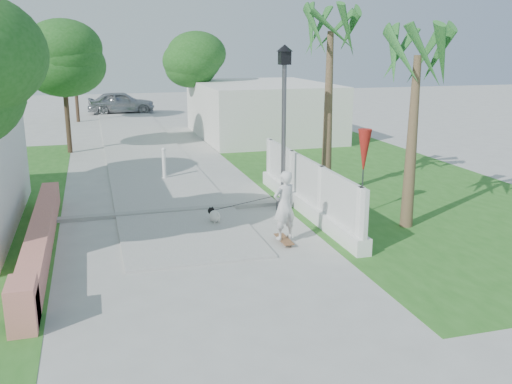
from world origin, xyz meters
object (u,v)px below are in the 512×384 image
object	(u,v)px
skateboarder	(249,204)
bollard	(164,162)
parked_car	(121,102)
street_lamp	(284,122)
patio_umbrella	(364,152)
dog	(214,215)

from	to	relation	value
skateboarder	bollard	bearing A→B (deg)	-96.82
parked_car	bollard	bearing A→B (deg)	-177.72
street_lamp	patio_umbrella	xyz separation A→B (m)	(1.90, -1.00, -0.74)
street_lamp	bollard	xyz separation A→B (m)	(-2.70, 4.50, -1.84)
bollard	patio_umbrella	xyz separation A→B (m)	(4.60, -5.50, 1.10)
skateboarder	parked_car	size ratio (longest dim) A/B	0.58
patio_umbrella	parked_car	xyz separation A→B (m)	(-4.92, 24.99, -0.96)
bollard	parked_car	bearing A→B (deg)	90.93
skateboarder	parked_car	bearing A→B (deg)	-104.58
dog	skateboarder	bearing A→B (deg)	-70.75
bollard	skateboarder	xyz separation A→B (m)	(1.24, -6.26, 0.16)
dog	street_lamp	bearing A→B (deg)	6.49
bollard	dog	bearing A→B (deg)	-83.48
street_lamp	dog	xyz separation A→B (m)	(-2.10, -0.76, -2.20)
bollard	dog	xyz separation A→B (m)	(0.60, -5.26, -0.36)
street_lamp	bollard	bearing A→B (deg)	120.96
skateboarder	dog	distance (m)	1.30
bollard	patio_umbrella	size ratio (longest dim) A/B	0.47
street_lamp	patio_umbrella	world-z (taller)	street_lamp
skateboarder	parked_car	world-z (taller)	skateboarder
street_lamp	parked_car	distance (m)	24.24
skateboarder	dog	world-z (taller)	skateboarder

